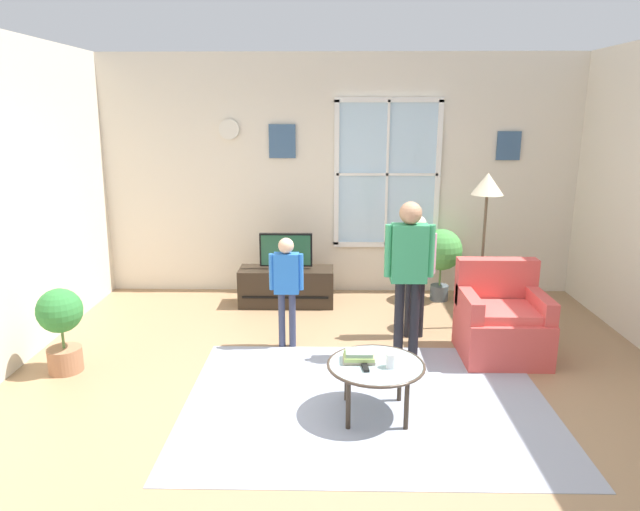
{
  "coord_description": "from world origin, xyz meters",
  "views": [
    {
      "loc": [
        -0.1,
        -4.18,
        2.24
      ],
      "look_at": [
        -0.2,
        0.68,
        1.0
      ],
      "focal_mm": 32.06,
      "sensor_mm": 36.0,
      "label": 1
    }
  ],
  "objects_px": {
    "coffee_table": "(376,367)",
    "cup": "(391,360)",
    "person_pink_shirt": "(416,262)",
    "person_blue_shirt": "(287,280)",
    "armchair": "(501,322)",
    "person_green_shirt": "(409,262)",
    "remote_near_books": "(365,367)",
    "potted_plant_by_window": "(441,253)",
    "tv_stand": "(287,287)",
    "television": "(286,250)",
    "book_stack": "(359,356)",
    "floor_lamp": "(487,200)",
    "potted_plant_corner": "(61,323)"
  },
  "relations": [
    {
      "from": "person_pink_shirt",
      "to": "potted_plant_by_window",
      "type": "height_order",
      "value": "person_pink_shirt"
    },
    {
      "from": "person_pink_shirt",
      "to": "person_blue_shirt",
      "type": "bearing_deg",
      "value": -167.82
    },
    {
      "from": "cup",
      "to": "remote_near_books",
      "type": "height_order",
      "value": "cup"
    },
    {
      "from": "tv_stand",
      "to": "remote_near_books",
      "type": "relative_size",
      "value": 7.89
    },
    {
      "from": "armchair",
      "to": "person_green_shirt",
      "type": "height_order",
      "value": "person_green_shirt"
    },
    {
      "from": "television",
      "to": "person_pink_shirt",
      "type": "bearing_deg",
      "value": -35.28
    },
    {
      "from": "television",
      "to": "potted_plant_corner",
      "type": "relative_size",
      "value": 0.81
    },
    {
      "from": "television",
      "to": "remote_near_books",
      "type": "bearing_deg",
      "value": -73.36
    },
    {
      "from": "cup",
      "to": "floor_lamp",
      "type": "bearing_deg",
      "value": 59.04
    },
    {
      "from": "armchair",
      "to": "person_green_shirt",
      "type": "xyz_separation_m",
      "value": [
        -0.89,
        -0.09,
        0.59
      ]
    },
    {
      "from": "book_stack",
      "to": "person_green_shirt",
      "type": "bearing_deg",
      "value": 63.65
    },
    {
      "from": "book_stack",
      "to": "cup",
      "type": "bearing_deg",
      "value": -24.1
    },
    {
      "from": "armchair",
      "to": "person_green_shirt",
      "type": "bearing_deg",
      "value": -174.43
    },
    {
      "from": "television",
      "to": "person_green_shirt",
      "type": "height_order",
      "value": "person_green_shirt"
    },
    {
      "from": "potted_plant_by_window",
      "to": "floor_lamp",
      "type": "distance_m",
      "value": 1.22
    },
    {
      "from": "tv_stand",
      "to": "armchair",
      "type": "relative_size",
      "value": 1.27
    },
    {
      "from": "person_blue_shirt",
      "to": "coffee_table",
      "type": "bearing_deg",
      "value": -59.27
    },
    {
      "from": "armchair",
      "to": "person_pink_shirt",
      "type": "bearing_deg",
      "value": 149.82
    },
    {
      "from": "television",
      "to": "person_pink_shirt",
      "type": "distance_m",
      "value": 1.68
    },
    {
      "from": "remote_near_books",
      "to": "floor_lamp",
      "type": "distance_m",
      "value": 2.49
    },
    {
      "from": "remote_near_books",
      "to": "armchair",
      "type": "bearing_deg",
      "value": 41.64
    },
    {
      "from": "remote_near_books",
      "to": "person_pink_shirt",
      "type": "relative_size",
      "value": 0.11
    },
    {
      "from": "coffee_table",
      "to": "cup",
      "type": "height_order",
      "value": "cup"
    },
    {
      "from": "person_green_shirt",
      "to": "potted_plant_corner",
      "type": "distance_m",
      "value": 3.09
    },
    {
      "from": "person_pink_shirt",
      "to": "person_blue_shirt",
      "type": "distance_m",
      "value": 1.3
    },
    {
      "from": "potted_plant_by_window",
      "to": "potted_plant_corner",
      "type": "bearing_deg",
      "value": -150.97
    },
    {
      "from": "person_blue_shirt",
      "to": "tv_stand",
      "type": "bearing_deg",
      "value": 94.62
    },
    {
      "from": "floor_lamp",
      "to": "potted_plant_by_window",
      "type": "bearing_deg",
      "value": 105.15
    },
    {
      "from": "tv_stand",
      "to": "armchair",
      "type": "distance_m",
      "value": 2.54
    },
    {
      "from": "tv_stand",
      "to": "potted_plant_corner",
      "type": "relative_size",
      "value": 1.46
    },
    {
      "from": "person_blue_shirt",
      "to": "person_green_shirt",
      "type": "distance_m",
      "value": 1.17
    },
    {
      "from": "person_pink_shirt",
      "to": "cup",
      "type": "bearing_deg",
      "value": -104.01
    },
    {
      "from": "television",
      "to": "remote_near_books",
      "type": "xyz_separation_m",
      "value": [
        0.77,
        -2.59,
        -0.24
      ]
    },
    {
      "from": "remote_near_books",
      "to": "potted_plant_by_window",
      "type": "relative_size",
      "value": 0.16
    },
    {
      "from": "person_pink_shirt",
      "to": "potted_plant_corner",
      "type": "relative_size",
      "value": 1.65
    },
    {
      "from": "coffee_table",
      "to": "person_green_shirt",
      "type": "xyz_separation_m",
      "value": [
        0.36,
        1.03,
        0.54
      ]
    },
    {
      "from": "tv_stand",
      "to": "floor_lamp",
      "type": "bearing_deg",
      "value": -18.63
    },
    {
      "from": "coffee_table",
      "to": "person_pink_shirt",
      "type": "relative_size",
      "value": 0.59
    },
    {
      "from": "book_stack",
      "to": "cup",
      "type": "distance_m",
      "value": 0.25
    },
    {
      "from": "cup",
      "to": "person_blue_shirt",
      "type": "relative_size",
      "value": 0.1
    },
    {
      "from": "television",
      "to": "person_pink_shirt",
      "type": "height_order",
      "value": "person_pink_shirt"
    },
    {
      "from": "coffee_table",
      "to": "person_pink_shirt",
      "type": "distance_m",
      "value": 1.68
    },
    {
      "from": "remote_near_books",
      "to": "person_green_shirt",
      "type": "distance_m",
      "value": 1.29
    },
    {
      "from": "armchair",
      "to": "book_stack",
      "type": "height_order",
      "value": "armchair"
    },
    {
      "from": "tv_stand",
      "to": "person_green_shirt",
      "type": "distance_m",
      "value": 2.05
    },
    {
      "from": "remote_near_books",
      "to": "person_pink_shirt",
      "type": "bearing_deg",
      "value": 70.01
    },
    {
      "from": "potted_plant_corner",
      "to": "armchair",
      "type": "bearing_deg",
      "value": 6.15
    },
    {
      "from": "person_pink_shirt",
      "to": "person_blue_shirt",
      "type": "xyz_separation_m",
      "value": [
        -1.26,
        -0.27,
        -0.11
      ]
    },
    {
      "from": "remote_near_books",
      "to": "television",
      "type": "bearing_deg",
      "value": 106.64
    },
    {
      "from": "armchair",
      "to": "cup",
      "type": "relative_size",
      "value": 7.96
    }
  ]
}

